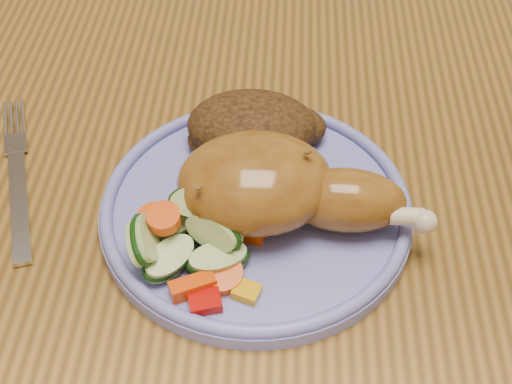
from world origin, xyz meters
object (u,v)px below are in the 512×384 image
(dining_table, at_px, (349,224))
(fork, at_px, (18,180))
(chair_far, at_px, (325,12))
(plate, at_px, (256,211))

(dining_table, relative_size, fork, 8.62)
(chair_far, xyz_separation_m, fork, (-0.27, -0.67, 0.26))
(dining_table, distance_m, plate, 0.14)
(chair_far, bearing_deg, plate, -96.72)
(dining_table, distance_m, fork, 0.29)
(dining_table, xyz_separation_m, chair_far, (0.00, 0.63, -0.17))
(plate, height_order, fork, plate)
(chair_far, relative_size, plate, 3.84)
(chair_far, bearing_deg, dining_table, -90.00)
(dining_table, height_order, fork, fork)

